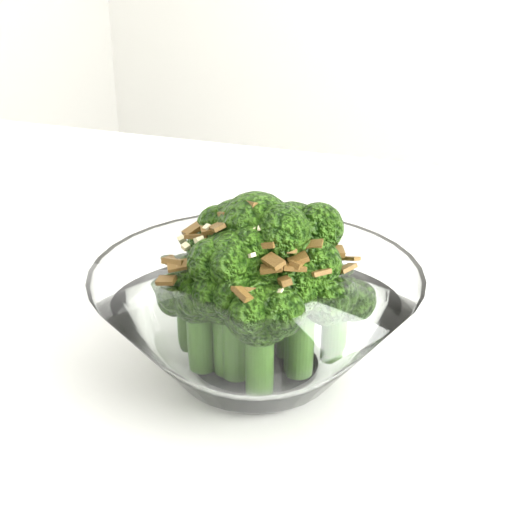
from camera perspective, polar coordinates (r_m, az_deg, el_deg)
The scene contains 2 objects.
table at distance 0.78m, azimuth -7.92°, elevation -3.74°, with size 1.33×1.02×0.75m.
broccoli_dish at distance 0.50m, azimuth 0.00°, elevation -4.15°, with size 0.23×0.23×0.14m.
Camera 1 is at (0.43, -0.53, 1.04)m, focal length 50.00 mm.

